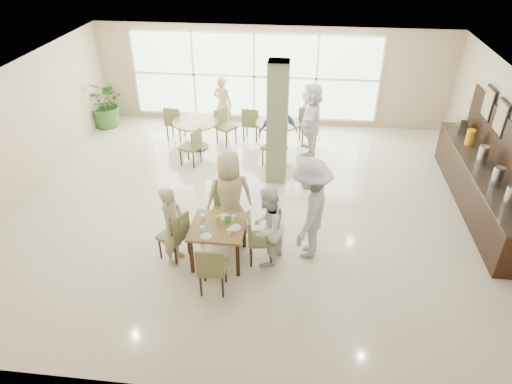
# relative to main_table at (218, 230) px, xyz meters

# --- Properties ---
(ground) EXTENTS (10.00, 10.00, 0.00)m
(ground) POSITION_rel_main_table_xyz_m (0.40, 1.81, -0.66)
(ground) COLOR beige
(ground) RESTS_ON ground
(room_shell) EXTENTS (10.00, 10.00, 10.00)m
(room_shell) POSITION_rel_main_table_xyz_m (0.40, 1.81, 1.05)
(room_shell) COLOR white
(room_shell) RESTS_ON ground
(window_bank) EXTENTS (7.00, 0.04, 7.00)m
(window_bank) POSITION_rel_main_table_xyz_m (-0.10, 6.27, 0.74)
(window_bank) COLOR silver
(window_bank) RESTS_ON ground
(column) EXTENTS (0.45, 0.45, 2.80)m
(column) POSITION_rel_main_table_xyz_m (0.80, 3.01, 0.74)
(column) COLOR #687350
(column) RESTS_ON ground
(main_table) EXTENTS (0.96, 0.96, 0.75)m
(main_table) POSITION_rel_main_table_xyz_m (0.00, 0.00, 0.00)
(main_table) COLOR brown
(main_table) RESTS_ON ground
(round_table_left) EXTENTS (1.18, 1.18, 0.75)m
(round_table_left) POSITION_rel_main_table_xyz_m (-1.43, 4.45, -0.07)
(round_table_left) COLOR brown
(round_table_left) RESTS_ON ground
(round_table_right) EXTENTS (1.14, 1.14, 0.75)m
(round_table_right) POSITION_rel_main_table_xyz_m (0.70, 4.63, -0.08)
(round_table_right) COLOR brown
(round_table_right) RESTS_ON ground
(chairs_main_table) EXTENTS (2.13, 2.03, 0.95)m
(chairs_main_table) POSITION_rel_main_table_xyz_m (-0.02, 0.01, -0.18)
(chairs_main_table) COLOR olive
(chairs_main_table) RESTS_ON ground
(chairs_table_left) EXTENTS (2.00, 1.96, 0.95)m
(chairs_table_left) POSITION_rel_main_table_xyz_m (-1.39, 4.41, -0.18)
(chairs_table_left) COLOR olive
(chairs_table_left) RESTS_ON ground
(chairs_table_right) EXTENTS (2.05, 1.92, 0.95)m
(chairs_table_right) POSITION_rel_main_table_xyz_m (0.70, 4.63, -0.18)
(chairs_table_right) COLOR olive
(chairs_table_right) RESTS_ON ground
(tabletop_clutter) EXTENTS (0.75, 0.80, 0.21)m
(tabletop_clutter) POSITION_rel_main_table_xyz_m (0.03, -0.01, 0.15)
(tabletop_clutter) COLOR white
(tabletop_clutter) RESTS_ON main_table
(buffet_counter) EXTENTS (0.64, 4.70, 1.95)m
(buffet_counter) POSITION_rel_main_table_xyz_m (5.10, 2.32, -0.10)
(buffet_counter) COLOR black
(buffet_counter) RESTS_ON ground
(framed_art_a) EXTENTS (0.05, 0.55, 0.70)m
(framed_art_a) POSITION_rel_main_table_xyz_m (5.34, 2.81, 1.19)
(framed_art_a) COLOR black
(framed_art_a) RESTS_ON ground
(framed_art_b) EXTENTS (0.05, 0.55, 0.70)m
(framed_art_b) POSITION_rel_main_table_xyz_m (5.34, 3.61, 1.19)
(framed_art_b) COLOR black
(framed_art_b) RESTS_ON ground
(potted_plant) EXTENTS (1.49, 1.49, 1.41)m
(potted_plant) POSITION_rel_main_table_xyz_m (-4.28, 5.52, 0.05)
(potted_plant) COLOR #336629
(potted_plant) RESTS_ON ground
(teen_left) EXTENTS (0.46, 0.61, 1.52)m
(teen_left) POSITION_rel_main_table_xyz_m (-0.78, -0.12, 0.10)
(teen_left) COLOR tan
(teen_left) RESTS_ON ground
(teen_far) EXTENTS (0.99, 0.74, 1.79)m
(teen_far) POSITION_rel_main_table_xyz_m (0.09, 0.75, 0.24)
(teen_far) COLOR tan
(teen_far) RESTS_ON ground
(teen_right) EXTENTS (0.79, 0.90, 1.54)m
(teen_right) POSITION_rel_main_table_xyz_m (0.86, 0.03, 0.11)
(teen_right) COLOR white
(teen_right) RESTS_ON ground
(teen_standing) EXTENTS (0.96, 1.37, 1.93)m
(teen_standing) POSITION_rel_main_table_xyz_m (1.58, 0.35, 0.31)
(teen_standing) COLOR #A1A1A3
(teen_standing) RESTS_ON ground
(adult_a) EXTENTS (1.08, 0.80, 1.65)m
(adult_a) POSITION_rel_main_table_xyz_m (0.78, 3.86, 0.17)
(adult_a) COLOR #3961AB
(adult_a) RESTS_ON ground
(adult_b) EXTENTS (0.81, 1.74, 1.84)m
(adult_b) POSITION_rel_main_table_xyz_m (1.55, 4.58, 0.26)
(adult_b) COLOR white
(adult_b) RESTS_ON ground
(adult_standing) EXTENTS (0.68, 0.57, 1.58)m
(adult_standing) POSITION_rel_main_table_xyz_m (-0.92, 5.62, 0.13)
(adult_standing) COLOR tan
(adult_standing) RESTS_ON ground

